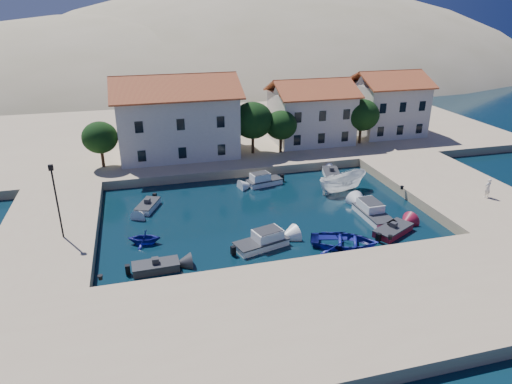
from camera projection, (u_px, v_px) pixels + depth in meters
ground at (299, 269)px, 34.52m from camera, size 400.00×400.00×0.00m
quay_south at (332, 312)px, 28.98m from camera, size 52.00×12.00×1.00m
quay_east at (450, 188)px, 48.12m from camera, size 11.00×20.00×1.00m
quay_west at (49, 233)px, 38.71m from camera, size 8.00×20.00×1.00m
quay_north at (226, 132)px, 68.65m from camera, size 80.00×36.00×1.00m
hills at (231, 132)px, 158.61m from camera, size 254.00×176.00×99.00m
building_left at (176, 114)px, 55.73m from camera, size 14.70×9.45×9.70m
building_mid at (311, 110)px, 61.19m from camera, size 10.50×8.40×8.30m
building_right at (387, 102)px, 64.84m from camera, size 9.45×8.40×8.80m
trees at (265, 123)px, 56.40m from camera, size 37.30×5.30×6.45m
lamppost at (56, 195)px, 35.64m from camera, size 0.35×0.25×6.22m
bollards at (316, 228)px, 38.19m from camera, size 29.36×9.56×0.30m
motorboat_grey_sw at (156, 267)px, 34.24m from camera, size 3.53×1.66×1.25m
cabin_cruiser_south at (261, 242)px, 37.40m from camera, size 4.80×3.04×1.60m
rowboat_south at (344, 246)px, 37.75m from camera, size 6.66×5.84×1.15m
motorboat_red_se at (393, 230)px, 39.68m from camera, size 4.27×3.37×1.25m
cabin_cruiser_east at (373, 213)px, 42.47m from camera, size 2.04×4.94×1.60m
boat_east at (342, 191)px, 48.61m from camera, size 6.07×3.33×2.22m
motorboat_white_ne at (331, 174)px, 52.72m from camera, size 2.60×3.99×1.25m
rowboat_west at (145, 243)px, 38.14m from camera, size 3.12×2.84×1.41m
motorboat_white_west at (148, 206)px, 44.38m from camera, size 2.70×3.66×1.25m
cabin_cruiser_north at (264, 180)px, 50.20m from camera, size 4.11×2.39×1.60m
pedestrian at (488, 188)px, 44.25m from camera, size 0.78×0.59×1.91m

